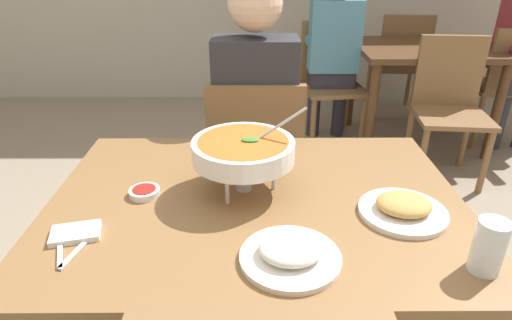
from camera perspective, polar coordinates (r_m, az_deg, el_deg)
dining_table_main at (r=1.34m, az=0.04°, el=-9.12°), size 1.20×0.88×0.74m
chair_diner_main at (r=2.02m, az=-0.11°, el=0.07°), size 0.44×0.44×0.90m
diner_main at (r=1.96m, az=-0.12°, el=6.69°), size 0.40×0.45×1.31m
curry_bowl at (r=1.26m, az=-1.68°, el=1.23°), size 0.33×0.30×0.26m
rice_plate at (r=1.04m, az=4.53°, el=-12.13°), size 0.24×0.24×0.06m
appetizer_plate at (r=1.26m, az=18.78°, el=-5.99°), size 0.24×0.24×0.06m
sauce_dish at (r=1.32m, az=-14.46°, el=-4.08°), size 0.09×0.09×0.02m
napkin_folded at (r=1.21m, az=-22.62°, el=-8.87°), size 0.14×0.11×0.02m
fork_utensil at (r=1.18m, az=-24.34°, el=-10.36°), size 0.07×0.16×0.01m
spoon_utensil at (r=1.16m, az=-22.05°, el=-10.52°), size 0.05×0.17×0.01m
drink_glass at (r=1.11m, az=28.21°, el=-10.27°), size 0.07×0.07×0.13m
dining_table_far at (r=3.52m, az=21.12°, el=11.67°), size 1.00×0.80×0.74m
chair_bg_left at (r=3.74m, az=30.21°, el=9.00°), size 0.47×0.47×0.90m
chair_bg_middle at (r=3.43m, az=9.67°, el=10.92°), size 0.50×0.50×0.90m
chair_bg_right at (r=3.08m, az=24.05°, el=7.19°), size 0.48×0.48×0.90m
chair_bg_corner at (r=4.06m, az=18.44°, el=12.37°), size 0.47×0.47×0.90m
patron_bg_middle at (r=3.33m, az=10.10°, el=14.63°), size 0.40×0.45×1.31m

